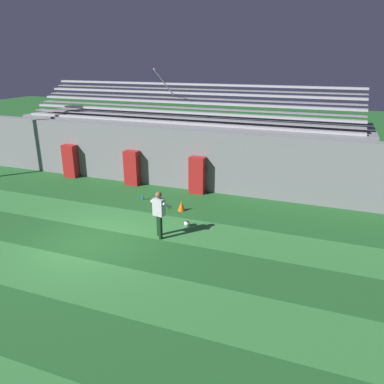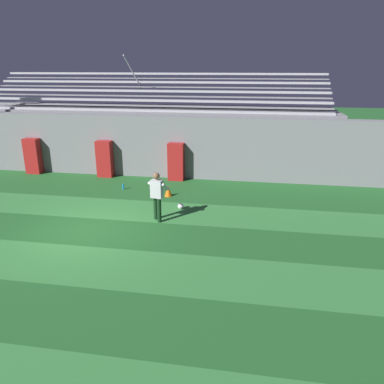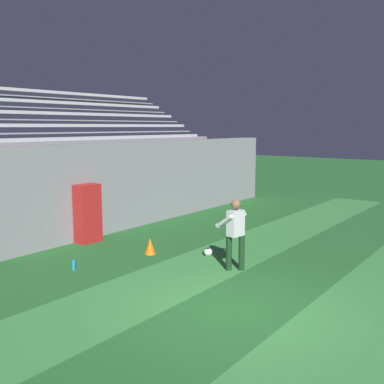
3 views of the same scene
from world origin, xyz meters
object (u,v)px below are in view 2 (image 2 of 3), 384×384
soccer_ball (181,206)px  traffic_cone (168,191)px  water_bottle (123,187)px  padding_pillar_gate_right (176,162)px  goalkeeper (157,193)px  padding_pillar_far_left (33,156)px  padding_pillar_gate_left (105,159)px

soccer_ball → traffic_cone: size_ratio=0.52×
traffic_cone → water_bottle: bearing=165.6°
padding_pillar_gate_right → goalkeeper: bearing=-85.8°
padding_pillar_gate_right → traffic_cone: (0.15, -2.27, -0.63)m
padding_pillar_gate_right → water_bottle: 2.69m
water_bottle → padding_pillar_far_left: bearing=161.1°
padding_pillar_gate_right → soccer_ball: bearing=-75.8°
soccer_ball → traffic_cone: 1.53m
padding_pillar_gate_left → padding_pillar_far_left: (-3.62, 0.00, 0.00)m
padding_pillar_gate_right → water_bottle: (-1.92, -1.75, -0.72)m
traffic_cone → padding_pillar_far_left: bearing=162.4°
padding_pillar_gate_right → padding_pillar_gate_left: bearing=180.0°
padding_pillar_gate_right → soccer_ball: padding_pillar_gate_right is taller
padding_pillar_gate_left → soccer_ball: bearing=-40.0°
padding_pillar_gate_left → padding_pillar_far_left: same height
soccer_ball → goalkeeper: bearing=-116.2°
soccer_ball → padding_pillar_gate_right: bearing=104.2°
padding_pillar_gate_left → padding_pillar_far_left: 3.62m
padding_pillar_gate_left → padding_pillar_gate_right: bearing=0.0°
padding_pillar_gate_right → padding_pillar_far_left: (-7.00, 0.00, 0.00)m
padding_pillar_far_left → soccer_ball: (7.91, -3.60, -0.73)m
padding_pillar_far_left → goalkeeper: size_ratio=1.01×
water_bottle → goalkeeper: bearing=-52.9°
padding_pillar_gate_right → goalkeeper: (0.35, -4.74, 0.11)m
goalkeeper → traffic_cone: 2.58m
padding_pillar_gate_right → goalkeeper: 4.75m
padding_pillar_gate_left → padding_pillar_far_left: bearing=180.0°
traffic_cone → padding_pillar_gate_left: bearing=147.2°
goalkeeper → traffic_cone: bearing=94.7°
padding_pillar_far_left → water_bottle: padding_pillar_far_left is taller
padding_pillar_gate_left → soccer_ball: 5.65m
padding_pillar_far_left → padding_pillar_gate_left: bearing=0.0°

